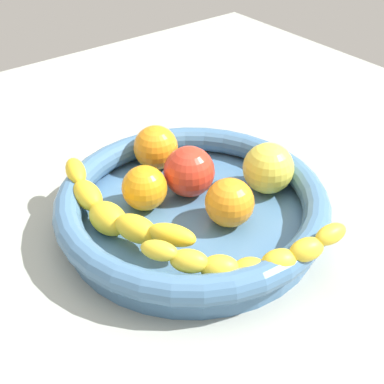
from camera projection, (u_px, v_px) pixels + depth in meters
The scene contains 9 objects.
kitchen_counter at pixel (192, 234), 68.06cm from camera, with size 120.00×120.00×3.00cm, color #979C94.
fruit_bowl at pixel (192, 207), 65.58cm from camera, with size 32.93×32.93×5.33cm.
banana_draped_left at pixel (112, 211), 62.04cm from camera, with size 22.98×7.63×4.54cm.
banana_draped_right at pixel (249, 260), 55.13cm from camera, with size 12.31×19.64×4.98cm.
orange_front at pixel (156, 148), 72.57cm from camera, with size 5.97×5.97×5.97cm, color orange.
orange_mid_left at pixel (230, 202), 62.75cm from camera, with size 5.79×5.79×5.79cm, color orange.
orange_mid_right at pixel (145, 188), 65.33cm from camera, with size 5.54×5.54×5.54cm, color orange.
apple_yellow at pixel (268, 168), 68.01cm from camera, with size 6.46×6.46×6.46cm, color #DED045.
tomato_red at pixel (189, 172), 67.44cm from camera, with size 6.43×6.43×6.43cm, color red.
Camera 1 is at (41.25, -32.00, 45.48)cm, focal length 50.84 mm.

